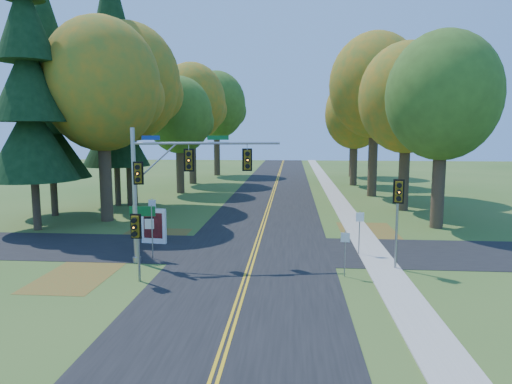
# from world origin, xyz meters

# --- Properties ---
(ground) EXTENTS (160.00, 160.00, 0.00)m
(ground) POSITION_xyz_m (0.00, 0.00, 0.00)
(ground) COLOR #31561E
(ground) RESTS_ON ground
(road_main) EXTENTS (8.00, 160.00, 0.02)m
(road_main) POSITION_xyz_m (0.00, 0.00, 0.01)
(road_main) COLOR black
(road_main) RESTS_ON ground
(road_cross) EXTENTS (60.00, 6.00, 0.02)m
(road_cross) POSITION_xyz_m (0.00, 2.00, 0.01)
(road_cross) COLOR black
(road_cross) RESTS_ON ground
(centerline_left) EXTENTS (0.10, 160.00, 0.01)m
(centerline_left) POSITION_xyz_m (-0.10, 0.00, 0.03)
(centerline_left) COLOR gold
(centerline_left) RESTS_ON road_main
(centerline_right) EXTENTS (0.10, 160.00, 0.01)m
(centerline_right) POSITION_xyz_m (0.10, 0.00, 0.03)
(centerline_right) COLOR gold
(centerline_right) RESTS_ON road_main
(sidewalk_east) EXTENTS (1.60, 160.00, 0.06)m
(sidewalk_east) POSITION_xyz_m (6.20, 0.00, 0.03)
(sidewalk_east) COLOR #9E998E
(sidewalk_east) RESTS_ON ground
(leaf_patch_w_near) EXTENTS (4.00, 6.00, 0.00)m
(leaf_patch_w_near) POSITION_xyz_m (-6.50, 4.00, 0.01)
(leaf_patch_w_near) COLOR brown
(leaf_patch_w_near) RESTS_ON ground
(leaf_patch_e) EXTENTS (3.50, 8.00, 0.00)m
(leaf_patch_e) POSITION_xyz_m (6.80, 6.00, 0.01)
(leaf_patch_e) COLOR brown
(leaf_patch_e) RESTS_ON ground
(leaf_patch_w_far) EXTENTS (3.00, 5.00, 0.00)m
(leaf_patch_w_far) POSITION_xyz_m (-7.50, -3.00, 0.01)
(leaf_patch_w_far) COLOR brown
(leaf_patch_w_far) RESTS_ON ground
(tree_w_a) EXTENTS (8.00, 8.00, 14.15)m
(tree_w_a) POSITION_xyz_m (-11.13, 9.38, 9.49)
(tree_w_a) COLOR #38281C
(tree_w_a) RESTS_ON ground
(tree_e_a) EXTENTS (7.20, 7.20, 12.73)m
(tree_e_a) POSITION_xyz_m (11.57, 8.77, 8.53)
(tree_e_a) COLOR #38281C
(tree_e_a) RESTS_ON ground
(tree_w_b) EXTENTS (8.60, 8.60, 15.38)m
(tree_w_b) POSITION_xyz_m (-11.72, 16.29, 10.37)
(tree_w_b) COLOR #38281C
(tree_w_b) RESTS_ON ground
(tree_e_b) EXTENTS (7.60, 7.60, 13.33)m
(tree_e_b) POSITION_xyz_m (10.97, 15.58, 8.90)
(tree_e_b) COLOR #38281C
(tree_e_b) RESTS_ON ground
(tree_w_c) EXTENTS (6.80, 6.80, 11.91)m
(tree_w_c) POSITION_xyz_m (-9.54, 24.47, 7.94)
(tree_w_c) COLOR #38281C
(tree_w_c) RESTS_ON ground
(tree_e_c) EXTENTS (8.80, 8.80, 15.79)m
(tree_e_c) POSITION_xyz_m (9.88, 23.69, 10.66)
(tree_e_c) COLOR #38281C
(tree_e_c) RESTS_ON ground
(tree_w_d) EXTENTS (8.20, 8.20, 14.56)m
(tree_w_d) POSITION_xyz_m (-10.13, 33.18, 9.78)
(tree_w_d) COLOR #38281C
(tree_w_d) RESTS_ON ground
(tree_e_d) EXTENTS (7.00, 7.00, 12.32)m
(tree_e_d) POSITION_xyz_m (9.26, 32.87, 8.24)
(tree_e_d) COLOR #38281C
(tree_e_d) RESTS_ON ground
(tree_w_e) EXTENTS (8.40, 8.40, 14.97)m
(tree_w_e) POSITION_xyz_m (-8.92, 44.09, 10.07)
(tree_w_e) COLOR #38281C
(tree_w_e) RESTS_ON ground
(tree_e_e) EXTENTS (7.80, 7.80, 13.74)m
(tree_e_e) POSITION_xyz_m (10.47, 43.58, 9.19)
(tree_e_e) COLOR #38281C
(tree_e_e) RESTS_ON ground
(pine_a) EXTENTS (5.60, 5.60, 19.48)m
(pine_a) POSITION_xyz_m (-14.50, 6.00, 9.18)
(pine_a) COLOR #38281C
(pine_a) RESTS_ON ground
(pine_b) EXTENTS (5.60, 5.60, 17.31)m
(pine_b) POSITION_xyz_m (-16.00, 11.00, 8.16)
(pine_b) COLOR #38281C
(pine_b) RESTS_ON ground
(pine_c) EXTENTS (5.60, 5.60, 20.56)m
(pine_c) POSITION_xyz_m (-13.00, 16.00, 9.69)
(pine_c) COLOR #38281C
(pine_c) RESTS_ON ground
(traffic_mast) EXTENTS (7.09, 1.63, 6.51)m
(traffic_mast) POSITION_xyz_m (-3.80, -0.52, 4.19)
(traffic_mast) COLOR #9C9EA5
(traffic_mast) RESTS_ON ground
(east_signal_pole) EXTENTS (0.49, 0.56, 4.20)m
(east_signal_pole) POSITION_xyz_m (6.72, -1.03, 3.18)
(east_signal_pole) COLOR gray
(east_signal_pole) RESTS_ON ground
(ped_signal_pole) EXTENTS (0.47, 0.54, 2.95)m
(ped_signal_pole) POSITION_xyz_m (-4.50, -3.69, 2.19)
(ped_signal_pole) COLOR gray
(ped_signal_pole) RESTS_ON ground
(route_sign_cluster) EXTENTS (1.27, 0.18, 2.72)m
(route_sign_cluster) POSITION_xyz_m (-5.42, -0.12, 1.92)
(route_sign_cluster) COLOR gray
(route_sign_cluster) RESTS_ON ground
(info_kiosk) EXTENTS (1.46, 0.40, 2.01)m
(info_kiosk) POSITION_xyz_m (-5.85, 2.99, 1.00)
(info_kiosk) COLOR white
(info_kiosk) RESTS_ON ground
(reg_sign_e_north) EXTENTS (0.43, 0.14, 2.29)m
(reg_sign_e_north) POSITION_xyz_m (5.42, 1.49, 1.57)
(reg_sign_e_north) COLOR gray
(reg_sign_e_north) RESTS_ON ground
(reg_sign_e_south) EXTENTS (0.39, 0.08, 2.03)m
(reg_sign_e_south) POSITION_xyz_m (4.27, -2.18, 1.39)
(reg_sign_e_south) COLOR gray
(reg_sign_e_south) RESTS_ON ground
(reg_sign_w) EXTENTS (0.45, 0.08, 2.33)m
(reg_sign_w) POSITION_xyz_m (-6.46, 4.75, 1.60)
(reg_sign_w) COLOR gray
(reg_sign_w) RESTS_ON ground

